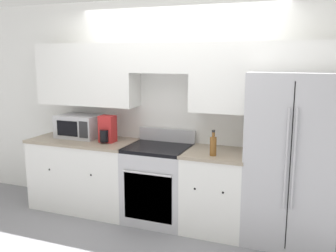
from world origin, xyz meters
TOP-DOWN VIEW (x-y plane):
  - ground_plane at (0.00, 0.00)m, footprint 12.00×12.00m
  - wall_back at (0.01, 0.58)m, footprint 8.00×0.39m
  - lower_cabinets_left at (-1.14, 0.31)m, footprint 1.34×0.64m
  - lower_cabinets_right at (0.57, 0.31)m, footprint 0.69×0.64m
  - oven_range at (-0.12, 0.31)m, footprint 0.72×0.65m
  - refrigerator at (1.35, 0.34)m, footprint 0.90×0.71m
  - microwave at (-1.26, 0.41)m, footprint 0.54×0.38m
  - bottle at (0.57, 0.15)m, footprint 0.07×0.07m
  - coffee_maker at (-0.79, 0.30)m, footprint 0.18×0.21m

SIDE VIEW (x-z plane):
  - ground_plane at x=0.00m, z-range 0.00..0.00m
  - lower_cabinets_left at x=-1.14m, z-range 0.00..0.90m
  - lower_cabinets_right at x=0.57m, z-range 0.00..0.90m
  - oven_range at x=-0.12m, z-range -0.07..0.99m
  - refrigerator at x=1.35m, z-range 0.00..1.78m
  - bottle at x=0.57m, z-range 0.87..1.14m
  - microwave at x=-1.26m, z-range 0.90..1.19m
  - coffee_maker at x=-0.79m, z-range 0.89..1.21m
  - wall_back at x=0.01m, z-range 0.17..2.77m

